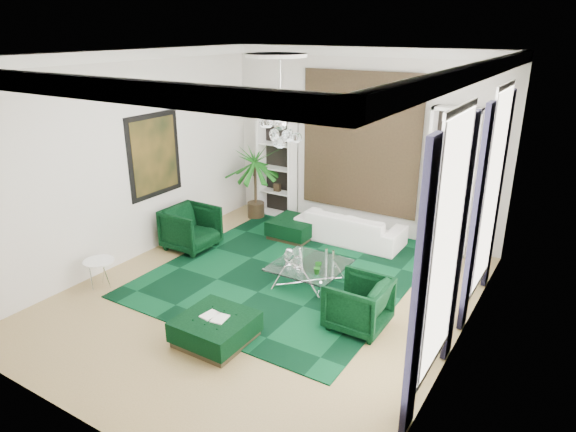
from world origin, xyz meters
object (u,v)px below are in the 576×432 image
Objects in this scene: side_table at (100,274)px; sofa at (350,227)px; ottoman_side at (294,228)px; armchair_right at (358,304)px; ottoman_front at (216,329)px; palm at (255,173)px; coffee_table at (309,275)px; armchair_left at (191,228)px.

sofa is at bearing 55.64° from side_table.
side_table is (-1.65, -3.59, 0.04)m from ottoman_side.
ottoman_side is (-2.55, 2.43, -0.19)m from armchair_right.
armchair_right is at bearing 42.23° from ottoman_front.
side_table is (-2.73, -4.00, -0.08)m from sofa.
palm is at bearing -4.16° from sofa.
armchair_right is (1.47, -2.84, 0.07)m from sofa.
palm is (-2.47, 0.18, 0.75)m from sofa.
coffee_table is at bearing -120.99° from armchair_right.
armchair_left is 2.78m from coffee_table.
side_table is at bearing 175.17° from ottoman_front.
ottoman_side is at bearing 105.02° from ottoman_front.
coffee_table is at bearing -40.11° from palm.
armchair_left is 0.97× the size of ottoman_front.
armchair_left reaches higher than ottoman_front.
ottoman_front is 0.45× the size of palm.
coffee_table is 2.15m from ottoman_side.
side_table is (-0.20, -2.05, -0.18)m from armchair_left.
palm is at bearing 156.92° from ottoman_side.
sofa is 2.11m from coffee_table.
side_table is at bearing -114.63° from ottoman_side.
coffee_table is 0.54× the size of palm.
ottoman_side is 3.95m from ottoman_front.
coffee_table is at bearing 32.63° from side_table.
armchair_left reaches higher than side_table.
armchair_left is at bearing -133.14° from ottoman_side.
coffee_table is 3.64m from palm.
sofa reaches higher than ottoman_front.
sofa is 4.84m from side_table.
ottoman_side is (1.44, 1.54, -0.23)m from armchair_left.
sofa is at bearing -4.16° from palm.
sofa is 4.33× the size of side_table.
palm reaches higher than side_table.
side_table is (-2.67, 0.23, 0.05)m from ottoman_front.
armchair_left is 1.85× the size of side_table.
ottoman_side is at bearing 65.37° from side_table.
armchair_right is at bearing -37.48° from palm.
armchair_right is 3.53m from ottoman_side.
sofa is 2.58× the size of armchair_right.
sofa reaches higher than ottoman_side.
armchair_right is at bearing 15.47° from side_table.
armchair_left is 2.07m from side_table.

